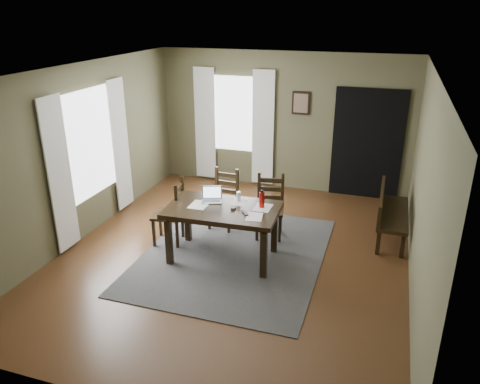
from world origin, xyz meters
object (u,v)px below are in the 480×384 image
(chair_back_left, at_px, (224,200))
(chair_end, at_px, (171,213))
(bench, at_px, (389,210))
(chair_back_right, at_px, (270,207))
(dining_table, at_px, (223,214))
(laptop, at_px, (212,197))
(water_bottle, at_px, (262,199))

(chair_back_left, bearing_deg, chair_end, -123.36)
(chair_end, distance_m, bench, 3.42)
(chair_end, distance_m, chair_back_right, 1.56)
(dining_table, relative_size, chair_back_left, 1.68)
(laptop, bearing_deg, chair_back_left, 79.49)
(chair_back_right, xyz_separation_m, bench, (1.81, 0.51, -0.02))
(laptop, relative_size, water_bottle, 1.35)
(chair_back_left, distance_m, laptop, 0.90)
(chair_end, height_order, laptop, chair_end)
(chair_back_right, bearing_deg, dining_table, -127.18)
(dining_table, height_order, chair_back_left, chair_back_left)
(chair_end, bearing_deg, chair_back_right, 105.89)
(dining_table, bearing_deg, laptop, 137.07)
(chair_back_left, relative_size, bench, 0.69)
(water_bottle, bearing_deg, laptop, 178.71)
(laptop, height_order, water_bottle, water_bottle)
(chair_end, xyz_separation_m, chair_back_right, (1.39, 0.71, -0.01))
(chair_back_right, xyz_separation_m, laptop, (-0.70, -0.72, 0.37))
(dining_table, relative_size, water_bottle, 6.23)
(chair_back_left, relative_size, water_bottle, 3.72)
(chair_end, bearing_deg, bench, 99.64)
(dining_table, relative_size, chair_end, 1.59)
(chair_back_right, relative_size, bench, 0.71)
(bench, bearing_deg, laptop, 116.04)
(chair_end, distance_m, laptop, 0.77)
(chair_back_left, bearing_deg, bench, 11.14)
(chair_end, distance_m, water_bottle, 1.51)
(dining_table, bearing_deg, chair_back_right, 60.72)
(chair_end, xyz_separation_m, water_bottle, (1.45, -0.02, 0.42))
(chair_end, height_order, chair_back_right, chair_end)
(chair_back_left, height_order, water_bottle, water_bottle)
(chair_back_right, distance_m, bench, 1.88)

